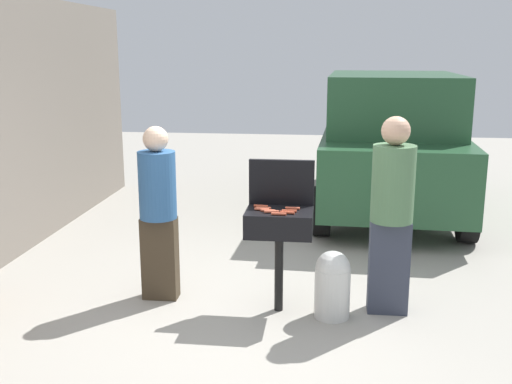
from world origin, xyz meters
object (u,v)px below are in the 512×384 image
Objects in this scene: hot_dog_5 at (261,206)px; propane_tank at (332,283)px; hot_dog_3 at (289,211)px; hot_dog_1 at (262,209)px; hot_dog_4 at (287,213)px; person_right at (392,209)px; hot_dog_7 at (293,208)px; hot_dog_0 at (279,214)px; hot_dog_6 at (268,211)px; person_left at (158,207)px; hot_dog_8 at (272,212)px; bbq_grill at (279,226)px; parked_minivan at (390,142)px; hot_dog_2 at (264,208)px.

hot_dog_5 is 0.21× the size of propane_tank.
hot_dog_1 is at bearing 172.57° from hot_dog_3.
person_right is (0.92, 0.21, 0.01)m from hot_dog_4.
hot_dog_7 is (0.04, 0.15, 0.00)m from hot_dog_4.
hot_dog_6 is (-0.10, 0.10, 0.00)m from hot_dog_0.
person_left is at bearing 170.24° from hot_dog_3.
hot_dog_5 is 0.21m from hot_dog_8.
hot_dog_7 is at bearing 13.78° from hot_dog_1.
bbq_grill is 1.55× the size of propane_tank.
hot_dog_8 is 0.03× the size of parked_minivan.
hot_dog_4 is 0.77m from propane_tank.
hot_dog_4 is at bearing 15.97° from person_right.
hot_dog_8 is (-0.06, -0.10, 0.16)m from bbq_grill.
hot_dog_1 is at bearing -166.22° from hot_dog_7.
hot_dog_5 is 0.99m from person_left.
hot_dog_0 is 1.00× the size of hot_dog_8.
hot_dog_0 reaches higher than propane_tank.
parked_minivan is at bearing 72.33° from hot_dog_7.
hot_dog_0 is at bearing 74.14° from parked_minivan.
hot_dog_4 is 1.00× the size of hot_dog_5.
person_right reaches higher than hot_dog_8.
parked_minivan is at bearing 72.48° from hot_dog_4.
bbq_grill is 0.21m from hot_dog_4.
person_left is (-1.24, 0.27, -0.06)m from hot_dog_4.
hot_dog_1 is at bearing 71.39° from parked_minivan.
hot_dog_8 is at bearing 137.01° from hot_dog_0.
hot_dog_1 reaches higher than bbq_grill.
hot_dog_1 and hot_dog_6 have the same top height.
hot_dog_6 is at bearing 135.85° from hot_dog_0.
hot_dog_8 is at bearing -57.83° from hot_dog_5.
hot_dog_5 is 0.07× the size of person_right.
hot_dog_8 is 0.08× the size of person_left.
hot_dog_2 is at bearing 130.17° from hot_dog_0.
hot_dog_3 is at bearing -27.67° from hot_dog_5.
parked_minivan reaches higher than hot_dog_3.
hot_dog_7 is 0.21× the size of propane_tank.
hot_dog_1 is at bearing 139.77° from hot_dog_0.
person_left is at bearing 1.57° from person_right.
person_left is 2.15m from person_right.
parked_minivan is at bearing 69.02° from hot_dog_2.
hot_dog_2 is 0.26m from hot_dog_7.
hot_dog_7 is at bearing 6.64° from person_right.
hot_dog_6 is 0.07× the size of person_right.
hot_dog_6 is (-0.09, -0.06, 0.16)m from bbq_grill.
propane_tank is (0.63, -0.10, -0.65)m from hot_dog_2.
hot_dog_2 is 1.00× the size of hot_dog_6.
hot_dog_2 is at bearing 7.26° from person_right.
hot_dog_7 is at bearing 76.49° from hot_dog_3.
hot_dog_7 is 3.99m from parked_minivan.
hot_dog_0 is 0.81m from propane_tank.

